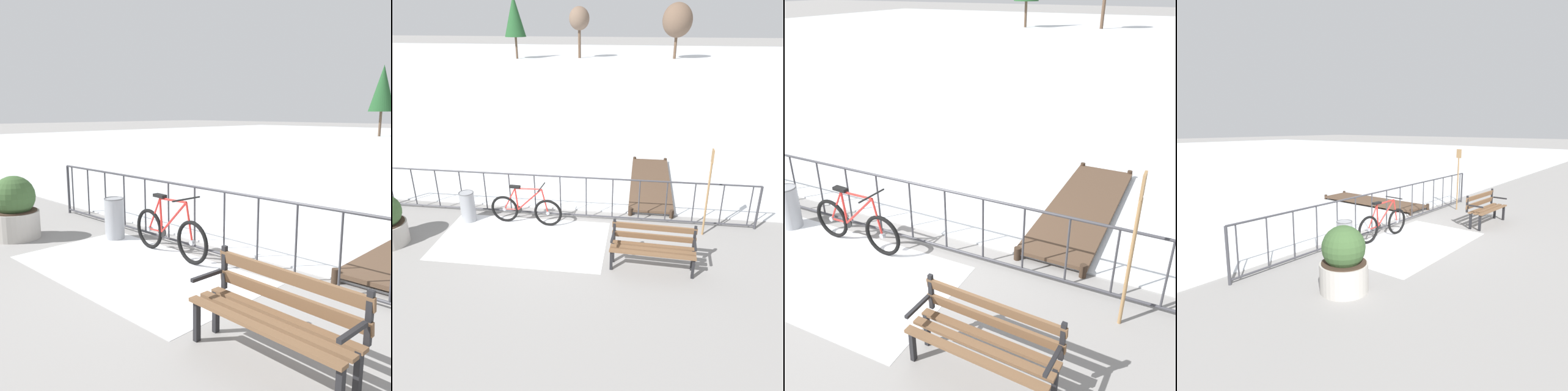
{
  "view_description": "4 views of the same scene",
  "coord_description": "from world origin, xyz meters",
  "views": [
    {
      "loc": [
        4.13,
        -4.86,
        2.21
      ],
      "look_at": [
        -0.84,
        0.25,
        0.85
      ],
      "focal_mm": 40.28,
      "sensor_mm": 36.0,
      "label": 1
    },
    {
      "loc": [
        1.79,
        -8.41,
        4.5
      ],
      "look_at": [
        0.72,
        -0.46,
        0.82
      ],
      "focal_mm": 36.62,
      "sensor_mm": 36.0,
      "label": 2
    },
    {
      "loc": [
        3.62,
        -4.88,
        3.74
      ],
      "look_at": [
        1.02,
        0.35,
        0.9
      ],
      "focal_mm": 40.46,
      "sensor_mm": 36.0,
      "label": 3
    },
    {
      "loc": [
        -7.47,
        -5.6,
        2.69
      ],
      "look_at": [
        -0.53,
        0.05,
        0.98
      ],
      "focal_mm": 33.19,
      "sensor_mm": 36.0,
      "label": 4
    }
  ],
  "objects": [
    {
      "name": "railing_fence",
      "position": [
        0.0,
        0.0,
        0.56
      ],
      "size": [
        9.06,
        0.06,
        1.07
      ],
      "color": "#38383D",
      "rests_on": "ground"
    },
    {
      "name": "bicycle_near_railing",
      "position": [
        -0.73,
        -0.44,
        0.37
      ],
      "size": [
        1.71,
        0.52,
        0.97
      ],
      "color": "black",
      "rests_on": "ground"
    },
    {
      "name": "planter_with_shrub",
      "position": [
        -3.4,
        -1.68,
        0.52
      ],
      "size": [
        0.82,
        0.82,
        1.12
      ],
      "color": "#ADA8A0",
      "rests_on": "ground"
    },
    {
      "name": "wooden_dock",
      "position": [
        2.15,
        2.19,
        0.12
      ],
      "size": [
        1.1,
        3.88,
        0.2
      ],
      "color": "#4C3828",
      "rests_on": "ground"
    },
    {
      "name": "oar_upright",
      "position": [
        3.29,
        -0.42,
        1.14
      ],
      "size": [
        0.04,
        0.16,
        1.98
      ],
      "color": "#937047",
      "rests_on": "ground"
    },
    {
      "name": "ground_plane",
      "position": [
        0.0,
        0.0,
        0.0
      ],
      "size": [
        160.0,
        160.0,
        0.0
      ],
      "primitive_type": "plane",
      "color": "gray"
    },
    {
      "name": "park_bench",
      "position": [
        2.15,
        -1.82,
        0.51
      ],
      "size": [
        1.62,
        0.56,
        0.89
      ],
      "color": "brown",
      "rests_on": "ground"
    },
    {
      "name": "snow_patch",
      "position": [
        -0.62,
        -1.2,
        0.0
      ],
      "size": [
        3.64,
        2.03,
        0.01
      ],
      "primitive_type": "cube",
      "color": "white",
      "rests_on": "ground"
    },
    {
      "name": "trash_bin",
      "position": [
        -2.12,
        -0.48,
        0.37
      ],
      "size": [
        0.35,
        0.35,
        0.73
      ],
      "color": "gray",
      "rests_on": "ground"
    }
  ]
}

